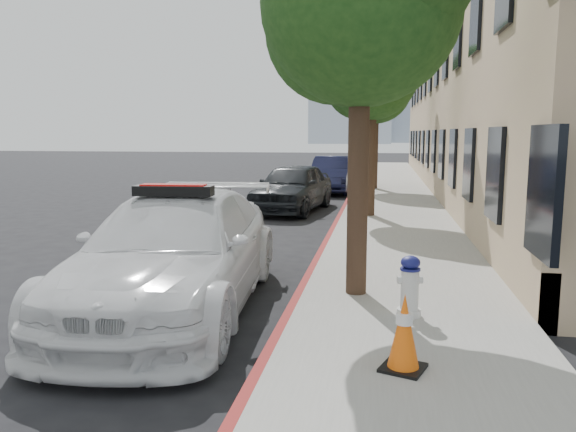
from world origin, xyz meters
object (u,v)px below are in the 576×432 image
at_px(fire_hydrant, 410,287).
at_px(parked_car_mid, 292,187).
at_px(parked_car_far, 333,174).
at_px(police_car, 175,253).
at_px(traffic_cone, 404,333).

bearing_deg(fire_hydrant, parked_car_mid, 95.18).
bearing_deg(fire_hydrant, parked_car_far, 86.53).
height_order(police_car, traffic_cone, police_car).
xyz_separation_m(parked_car_mid, traffic_cone, (3.08, -12.18, -0.24)).
relative_size(parked_car_far, traffic_cone, 5.85).
xyz_separation_m(police_car, parked_car_mid, (0.03, 10.25, -0.05)).
height_order(parked_car_far, fire_hydrant, parked_car_far).
distance_m(parked_car_far, traffic_cone, 18.36).
bearing_deg(police_car, parked_car_mid, 85.96).
distance_m(police_car, parked_car_mid, 10.25).
xyz_separation_m(police_car, parked_car_far, (0.81, 16.28, -0.07)).
distance_m(police_car, traffic_cone, 3.67).
distance_m(fire_hydrant, traffic_cone, 1.71).
xyz_separation_m(police_car, traffic_cone, (3.11, -1.93, -0.29)).
xyz_separation_m(police_car, fire_hydrant, (3.24, -0.23, -0.29)).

